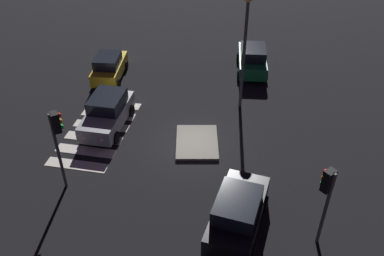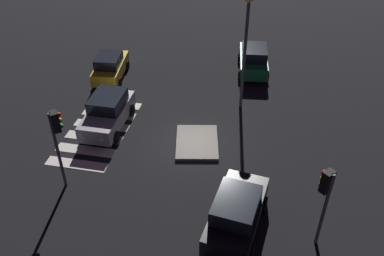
% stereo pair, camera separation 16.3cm
% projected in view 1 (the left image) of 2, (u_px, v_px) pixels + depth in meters
% --- Properties ---
extents(ground_plane, '(80.00, 80.00, 0.00)m').
position_uv_depth(ground_plane, '(192.00, 143.00, 22.45)').
color(ground_plane, black).
extents(traffic_island, '(3.33, 2.74, 0.18)m').
position_uv_depth(traffic_island, '(197.00, 142.00, 22.35)').
color(traffic_island, gray).
rests_on(traffic_island, ground).
extents(car_green, '(4.43, 2.39, 1.86)m').
position_uv_depth(car_green, '(252.00, 59.00, 28.53)').
color(car_green, '#196B38').
rests_on(car_green, ground).
extents(car_yellow, '(4.09, 2.20, 1.72)m').
position_uv_depth(car_yellow, '(109.00, 67.00, 27.75)').
color(car_yellow, gold).
rests_on(car_yellow, ground).
extents(car_black, '(4.57, 2.52, 1.91)m').
position_uv_depth(car_black, '(238.00, 212.00, 17.18)').
color(car_black, black).
rests_on(car_black, ground).
extents(car_silver, '(4.39, 2.08, 1.90)m').
position_uv_depth(car_silver, '(107.00, 112.00, 23.17)').
color(car_silver, '#9EA0A5').
rests_on(car_silver, ground).
extents(traffic_light_east, '(0.54, 0.53, 4.12)m').
position_uv_depth(traffic_light_east, '(57.00, 132.00, 17.99)').
color(traffic_light_east, '#47474C').
rests_on(traffic_light_east, ground).
extents(traffic_light_north, '(0.54, 0.53, 3.75)m').
position_uv_depth(traffic_light_north, '(327.00, 189.00, 15.56)').
color(traffic_light_north, '#47474C').
rests_on(traffic_light_north, ground).
extents(street_lamp, '(0.56, 0.56, 6.99)m').
position_uv_depth(street_lamp, '(246.00, 31.00, 22.60)').
color(street_lamp, '#47474C').
rests_on(street_lamp, ground).
extents(crosswalk_near, '(6.45, 3.20, 0.02)m').
position_uv_depth(crosswalk_near, '(98.00, 132.00, 23.26)').
color(crosswalk_near, silver).
rests_on(crosswalk_near, ground).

